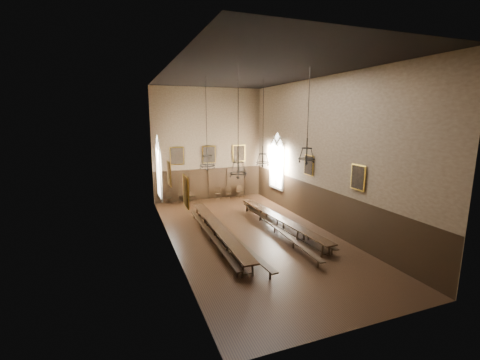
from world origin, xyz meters
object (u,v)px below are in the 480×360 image
chair_5 (228,195)px  bench_left_outer (211,237)px  chair_2 (193,198)px  chandelier_back_left (207,160)px  table_left (218,233)px  chair_0 (169,200)px  chair_1 (182,199)px  chandelier_back_right (263,157)px  chair_6 (240,194)px  bench_right_inner (275,228)px  chandelier_front_right (307,153)px  bench_right_outer (289,224)px  bench_left_inner (227,234)px  chandelier_front_left (238,165)px  chair_4 (218,196)px  table_right (280,223)px

chair_5 → bench_left_outer: bearing=-99.7°
chair_2 → chandelier_back_left: bearing=-103.9°
table_left → chair_0: 8.77m
chair_1 → chandelier_back_right: size_ratio=0.20×
chair_0 → chair_2: bearing=8.0°
chair_0 → chair_5: size_ratio=0.97×
chair_6 → bench_right_inner: bearing=-114.2°
chair_1 → chair_2: bearing=-1.5°
chair_6 → chandelier_back_right: bearing=-114.3°
chair_2 → chandelier_back_right: size_ratio=0.17×
chandelier_back_left → chandelier_front_right: size_ratio=1.21×
chandelier_back_right → chair_0: bearing=128.7°
bench_right_outer → chair_0: size_ratio=10.23×
bench_left_inner → chandelier_front_left: size_ratio=2.14×
chair_4 → chandelier_back_right: chandelier_back_right is taller
chandelier_front_left → table_left: bearing=93.6°
bench_left_inner → chair_5: (3.05, 8.78, -0.03)m
chair_1 → chandelier_front_left: chandelier_front_left is taller
table_right → bench_right_outer: table_right is taller
bench_right_inner → chandelier_back_left: bearing=140.0°
chandelier_back_left → bench_left_inner: bearing=-83.4°
table_right → chair_6: size_ratio=9.03×
chair_1 → chair_5: chair_1 is taller
table_left → chandelier_front_left: 4.98m
bench_left_inner → bench_right_inner: 2.95m
chair_1 → chair_4: 2.99m
table_left → chair_6: size_ratio=9.57×
chair_0 → chandelier_back_left: chandelier_back_left is taller
chair_4 → bench_left_outer: bearing=-93.2°
chandelier_back_right → bench_right_outer: bearing=-65.0°
bench_right_inner → chair_6: size_ratio=9.83×
bench_left_outer → chair_6: size_ratio=8.93×
chair_6 → bench_left_inner: bearing=-131.9°
table_right → chair_2: size_ratio=10.66×
bench_right_inner → chair_1: 9.59m
bench_left_outer → chandelier_front_left: chandelier_front_left is taller
bench_left_outer → bench_right_outer: 5.12m
chair_5 → chandelier_back_left: chandelier_back_left is taller
chair_1 → chandelier_back_left: (0.54, -6.06, 3.80)m
table_left → chandelier_back_right: size_ratio=1.87×
chair_2 → chandelier_back_left: 7.18m
chair_5 → chandelier_front_right: 12.36m
table_left → chandelier_front_left: size_ratio=2.01×
chair_4 → chair_5: bearing=18.0°
chair_2 → chair_0: bearing=168.3°
bench_left_inner → chair_4: 9.01m
table_left → chandelier_back_left: chandelier_back_left is taller
chair_1 → chandelier_front_left: size_ratio=0.21×
table_left → bench_left_outer: 0.49m
chandelier_back_left → chandelier_front_left: bearing=-89.6°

